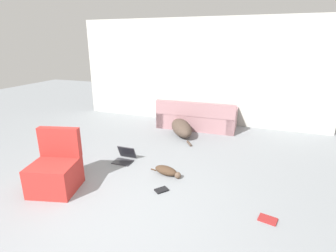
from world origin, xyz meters
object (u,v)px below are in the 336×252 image
at_px(dog, 181,127).
at_px(book_black, 162,190).
at_px(side_chair, 56,171).
at_px(book_red, 268,219).
at_px(laptop_open, 125,156).
at_px(couch, 197,118).
at_px(cat, 167,171).

bearing_deg(dog, book_black, 157.39).
distance_m(book_black, side_chair, 1.64).
height_order(book_red, side_chair, side_chair).
xyz_separation_m(laptop_open, book_red, (2.59, -0.94, -0.07)).
height_order(couch, cat, couch).
distance_m(couch, book_red, 3.82).
height_order(laptop_open, side_chair, side_chair).
bearing_deg(couch, cat, 91.60).
bearing_deg(book_red, cat, 157.55).
height_order(cat, book_black, cat).
bearing_deg(side_chair, couch, 56.16).
height_order(couch, laptop_open, couch).
height_order(laptop_open, book_red, laptop_open).
relative_size(dog, book_red, 5.09).
relative_size(book_black, side_chair, 0.25).
xyz_separation_m(couch, dog, (-0.23, -0.66, -0.07)).
bearing_deg(laptop_open, side_chair, -111.70).
bearing_deg(cat, couch, 106.99).
distance_m(dog, laptop_open, 1.85).
height_order(couch, book_red, couch).
bearing_deg(book_red, dog, 126.95).
bearing_deg(dog, laptop_open, 128.67).
bearing_deg(book_red, book_black, 173.51).
bearing_deg(side_chair, dog, 56.16).
bearing_deg(cat, side_chair, -131.95).
bearing_deg(couch, book_black, 92.84).
xyz_separation_m(cat, side_chair, (-1.44, -0.99, 0.23)).
height_order(couch, dog, couch).
bearing_deg(book_red, side_chair, -174.09).
bearing_deg(cat, laptop_open, 178.05).
bearing_deg(dog, side_chair, 127.16).
bearing_deg(book_black, book_red, -6.49).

